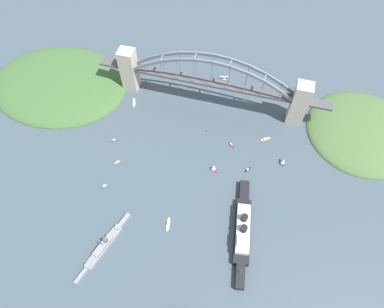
# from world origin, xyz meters

# --- Properties ---
(ground_plane) EXTENTS (1400.00, 1400.00, 0.00)m
(ground_plane) POSITION_xyz_m (0.00, 0.00, 0.00)
(ground_plane) COLOR #3D4C56
(harbor_arch_bridge) EXTENTS (254.74, 15.64, 66.50)m
(harbor_arch_bridge) POSITION_xyz_m (-0.00, 0.00, 29.20)
(harbor_arch_bridge) COLOR #BCB29E
(harbor_arch_bridge) RESTS_ON ground
(headland_west_shore) EXTENTS (118.92, 118.37, 21.91)m
(headland_west_shore) POSITION_xyz_m (-170.07, -3.49, 0.00)
(headland_west_shore) COLOR #476638
(headland_west_shore) RESTS_ON ground
(headland_east_shore) EXTENTS (162.93, 131.57, 21.14)m
(headland_east_shore) POSITION_xyz_m (177.84, 18.37, 0.00)
(headland_east_shore) COLOR #3D6033
(headland_east_shore) RESTS_ON ground
(ocean_liner) EXTENTS (22.62, 100.55, 18.48)m
(ocean_liner) POSITION_xyz_m (-64.47, 143.04, 5.63)
(ocean_liner) COLOR black
(ocean_liner) RESTS_ON ground
(naval_cruiser) EXTENTS (24.54, 71.05, 16.58)m
(naval_cruiser) POSITION_xyz_m (50.24, 188.64, 2.80)
(naval_cruiser) COLOR gray
(naval_cruiser) RESTS_ON ground
(seaplane_taxiing_near_bridge) EXTENTS (10.40, 7.99, 4.88)m
(seaplane_taxiing_near_bridge) POSITION_xyz_m (-7.33, -40.58, 2.08)
(seaplane_taxiing_near_bridge) COLOR #B7B7B2
(seaplane_taxiing_near_bridge) RESTS_ON ground
(small_boat_0) EXTENTS (4.00, 12.97, 2.10)m
(small_boat_0) POSITION_xyz_m (2.20, 153.71, 0.75)
(small_boat_0) COLOR silver
(small_boat_0) RESTS_ON ground
(small_boat_1) EXTENTS (10.61, 7.62, 2.03)m
(small_boat_1) POSITION_xyz_m (-69.31, 35.26, 0.72)
(small_boat_1) COLOR gold
(small_boat_1) RESTS_ON ground
(small_boat_2) EXTENTS (7.25, 5.53, 2.12)m
(small_boat_2) POSITION_xyz_m (-35.82, 52.32, 0.76)
(small_boat_2) COLOR #B2231E
(small_boat_2) RESTS_ON ground
(small_boat_3) EXTENTS (7.93, 6.33, 9.53)m
(small_boat_3) POSITION_xyz_m (-24.36, 86.23, 4.46)
(small_boat_3) COLOR #B2231E
(small_boat_3) RESTS_ON ground
(small_boat_4) EXTENTS (7.82, 6.22, 2.00)m
(small_boat_4) POSITION_xyz_m (86.36, 79.60, 0.72)
(small_boat_4) COLOR brown
(small_boat_4) RESTS_ON ground
(small_boat_5) EXTENTS (6.57, 7.53, 8.96)m
(small_boat_5) POSITION_xyz_m (-90.42, 60.50, 4.25)
(small_boat_5) COLOR black
(small_boat_5) RESTS_ON ground
(small_boat_6) EXTENTS (5.85, 12.36, 2.06)m
(small_boat_6) POSITION_xyz_m (84.24, 23.83, 0.74)
(small_boat_6) COLOR silver
(small_boat_6) RESTS_ON ground
(small_boat_7) EXTENTS (8.02, 8.25, 2.38)m
(small_boat_7) POSITION_xyz_m (73.34, 132.80, 0.86)
(small_boat_7) COLOR #2D6B3D
(small_boat_7) RESTS_ON ground
(small_boat_8) EXTENTS (5.37, 5.73, 2.01)m
(small_boat_8) POSITION_xyz_m (72.34, 103.98, 0.70)
(small_boat_8) COLOR gold
(small_boat_8) RESTS_ON ground
(small_boat_9) EXTENTS (5.66, 7.31, 2.30)m
(small_boat_9) POSITION_xyz_m (-57.95, 77.47, 0.80)
(small_boat_9) COLOR black
(small_boat_9) RESTS_ON ground
(channel_marker_buoy) EXTENTS (2.20, 2.20, 2.75)m
(channel_marker_buoy) POSITION_xyz_m (-6.77, 40.62, 1.12)
(channel_marker_buoy) COLOR red
(channel_marker_buoy) RESTS_ON ground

